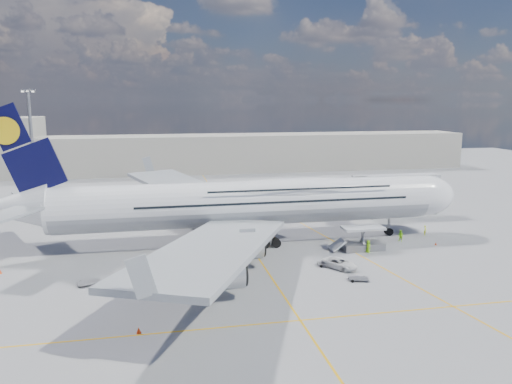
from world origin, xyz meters
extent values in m
plane|color=gray|center=(0.00, 0.00, 0.00)|extent=(300.00, 300.00, 0.00)
cube|color=#E1A10B|center=(0.00, 0.00, 0.01)|extent=(0.25, 220.00, 0.01)
cube|color=#E1A10B|center=(0.00, -20.00, 0.01)|extent=(120.00, 0.25, 0.01)
cube|color=#E1A10B|center=(14.00, 10.00, 0.01)|extent=(14.16, 99.06, 0.01)
cylinder|color=white|center=(0.00, 10.00, 6.80)|extent=(62.00, 7.20, 7.20)
cylinder|color=#9EA0A5|center=(0.00, 10.00, 6.65)|extent=(60.76, 7.13, 7.13)
ellipsoid|color=white|center=(8.00, 10.00, 8.78)|extent=(36.00, 6.84, 3.76)
ellipsoid|color=white|center=(31.00, 10.00, 6.80)|extent=(11.52, 7.20, 7.20)
ellipsoid|color=black|center=(34.24, 10.00, 7.40)|extent=(3.84, 4.16, 1.44)
cone|color=white|center=(-35.50, 10.00, 7.60)|extent=(10.00, 6.84, 6.84)
cube|color=black|center=(-33.50, 10.00, 16.40)|extent=(11.02, 0.46, 14.61)
cylinder|color=yellow|center=(-35.60, 10.00, 18.90)|extent=(4.00, 0.60, 4.00)
cube|color=#999EA3|center=(-8.00, 30.00, 5.60)|extent=(25.49, 39.15, 3.35)
cube|color=#999EA3|center=(-8.00, -10.00, 5.60)|extent=(25.49, 39.15, 3.35)
cylinder|color=#B7BABF|center=(-3.00, 22.50, 3.20)|extent=(5.20, 3.50, 3.50)
cylinder|color=#B7BABF|center=(-7.50, 33.00, 3.20)|extent=(5.20, 3.50, 3.50)
cylinder|color=#B7BABF|center=(-3.00, -2.50, 3.20)|extent=(5.20, 3.50, 3.50)
cylinder|color=#B7BABF|center=(-7.50, -13.00, 3.20)|extent=(5.20, 3.50, 3.50)
cylinder|color=gray|center=(25.00, 10.00, 2.20)|extent=(0.44, 0.44, 3.80)
cylinder|color=black|center=(25.00, 10.00, 0.65)|extent=(1.30, 0.90, 1.30)
cylinder|color=gray|center=(0.00, 10.00, 2.20)|extent=(0.56, 0.56, 3.80)
cylinder|color=black|center=(0.00, 13.20, 0.75)|extent=(1.50, 0.90, 1.50)
cube|color=#B7B7BC|center=(25.00, 18.60, 7.10)|extent=(3.00, 10.00, 2.60)
cube|color=#B7B7BC|center=(33.00, 23.60, 7.10)|extent=(18.00, 3.00, 2.60)
cylinder|color=gray|center=(27.00, 21.60, 3.55)|extent=(0.80, 0.80, 7.10)
cylinder|color=black|center=(27.00, 21.60, 0.45)|extent=(0.90, 0.80, 0.90)
cylinder|color=gray|center=(41.00, 23.60, 3.55)|extent=(1.00, 1.00, 7.10)
cube|color=gray|center=(41.00, 23.60, 0.40)|extent=(2.00, 2.00, 0.80)
cylinder|color=#B7B7BC|center=(25.00, 14.80, 7.10)|extent=(3.60, 3.60, 2.80)
cube|color=silver|center=(17.00, 2.90, 3.50)|extent=(6.50, 3.20, 0.35)
cube|color=gray|center=(17.00, 2.90, 0.55)|extent=(6.50, 3.20, 1.10)
cube|color=gray|center=(17.00, 2.90, 2.05)|extent=(0.22, 1.99, 3.00)
cylinder|color=black|center=(14.40, 1.70, 0.35)|extent=(0.70, 0.30, 0.70)
cube|color=silver|center=(12.80, 2.90, 1.00)|extent=(2.16, 2.60, 1.60)
cylinder|color=gray|center=(-40.00, 45.00, 12.50)|extent=(0.70, 0.70, 25.00)
cube|color=gray|center=(-40.00, 45.00, 25.20)|extent=(3.00, 0.40, 0.60)
cube|color=#B2AD9E|center=(0.00, 95.00, 6.00)|extent=(180.00, 16.00, 12.00)
cube|color=#193814|center=(40.00, 140.00, 4.00)|extent=(160.00, 6.00, 8.00)
cube|color=gray|center=(-17.15, -0.89, 0.30)|extent=(2.89, 2.26, 0.15)
cylinder|color=black|center=(-18.17, -1.40, 0.19)|extent=(0.38, 0.15, 0.38)
cylinder|color=black|center=(-16.12, -0.37, 0.19)|extent=(0.38, 0.15, 0.38)
cube|color=silver|center=(-17.15, -0.89, 0.98)|extent=(2.23, 1.92, 1.28)
cube|color=gray|center=(-12.69, -9.29, 0.32)|extent=(3.11, 2.43, 0.17)
cylinder|color=black|center=(-13.79, -9.84, 0.20)|extent=(0.40, 0.17, 0.40)
cylinder|color=black|center=(-11.58, -8.73, 0.20)|extent=(0.40, 0.17, 0.40)
cube|color=silver|center=(-12.69, -9.29, 1.06)|extent=(2.40, 2.06, 1.38)
cube|color=gray|center=(-9.98, 0.48, 0.31)|extent=(2.67, 1.48, 0.16)
cylinder|color=black|center=(-11.03, -0.05, 0.19)|extent=(0.39, 0.16, 0.39)
cylinder|color=black|center=(-8.93, 1.01, 0.19)|extent=(0.39, 0.16, 0.39)
cube|color=gray|center=(-23.42, -4.57, 0.33)|extent=(3.16, 2.21, 0.17)
cylinder|color=black|center=(-24.56, -5.15, 0.21)|extent=(0.42, 0.17, 0.42)
cylinder|color=black|center=(-22.27, -4.00, 0.21)|extent=(0.42, 0.17, 0.42)
cube|color=gray|center=(10.88, -10.05, 0.30)|extent=(2.84, 2.03, 0.15)
cylinder|color=black|center=(9.86, -10.56, 0.19)|extent=(0.38, 0.15, 0.38)
cylinder|color=black|center=(11.91, -9.53, 0.19)|extent=(0.38, 0.15, 0.38)
cube|color=gray|center=(8.95, -3.53, 0.33)|extent=(3.10, 2.02, 0.17)
cylinder|color=black|center=(7.81, -4.10, 0.21)|extent=(0.42, 0.17, 0.42)
cylinder|color=black|center=(10.10, -2.95, 0.21)|extent=(0.42, 0.17, 0.42)
cube|color=white|center=(-11.05, -1.31, 0.73)|extent=(2.95, 1.41, 1.36)
cube|color=black|center=(-11.05, -1.31, 1.57)|extent=(1.07, 1.27, 0.52)
cylinder|color=black|center=(-12.10, -1.89, 0.34)|extent=(0.67, 0.26, 0.67)
cylinder|color=black|center=(-10.01, -0.74, 0.34)|extent=(0.67, 0.26, 0.67)
cube|color=gray|center=(-4.93, 20.46, 1.00)|extent=(6.89, 4.10, 1.99)
cube|color=white|center=(-5.63, 20.46, 2.89)|extent=(5.29, 3.73, 2.19)
cube|color=white|center=(-2.44, 20.46, 1.89)|extent=(2.36, 2.70, 1.60)
cube|color=black|center=(-1.74, 20.46, 2.09)|extent=(0.70, 1.96, 0.90)
cylinder|color=black|center=(-2.74, 19.31, 0.55)|extent=(1.10, 0.35, 1.10)
cylinder|color=black|center=(-7.12, 21.61, 0.55)|extent=(1.10, 0.35, 1.10)
cube|color=red|center=(-5.63, 20.46, 2.19)|extent=(5.35, 3.79, 0.50)
cube|color=gray|center=(-9.12, 38.34, 0.93)|extent=(6.31, 3.18, 1.85)
cube|color=white|center=(-9.77, 38.34, 2.69)|extent=(4.77, 3.01, 2.04)
cube|color=white|center=(-6.81, 38.34, 1.76)|extent=(1.99, 2.38, 1.48)
cube|color=black|center=(-6.16, 38.34, 1.95)|extent=(0.44, 1.85, 0.83)
cylinder|color=black|center=(-7.08, 37.27, 0.51)|extent=(1.02, 0.32, 1.02)
cylinder|color=black|center=(-11.16, 39.41, 0.51)|extent=(1.02, 0.32, 1.02)
imported|color=silver|center=(10.21, -4.98, 0.72)|extent=(4.90, 5.67, 1.45)
imported|color=#D9E818|center=(31.13, 8.50, 0.88)|extent=(0.76, 0.75, 1.77)
imported|color=#A7FF1A|center=(25.06, 5.72, 0.97)|extent=(1.12, 1.19, 1.95)
imported|color=#AAEC18|center=(-10.61, -1.60, 0.92)|extent=(0.46, 1.08, 1.83)
imported|color=#95EC18|center=(17.22, 1.18, 0.98)|extent=(0.87, 1.09, 1.95)
imported|color=#DEFF1A|center=(-9.94, -4.73, 0.87)|extent=(1.23, 0.86, 1.74)
cone|color=red|center=(29.71, 2.68, 0.24)|extent=(0.37, 0.37, 0.48)
cube|color=red|center=(29.71, 2.68, 0.01)|extent=(0.32, 0.32, 0.03)
cone|color=red|center=(-1.74, 17.57, 0.27)|extent=(0.42, 0.42, 0.54)
cube|color=red|center=(-1.74, 17.57, 0.01)|extent=(0.37, 0.37, 0.03)
cone|color=red|center=(-7.78, 38.70, 0.30)|extent=(0.47, 0.47, 0.60)
cube|color=red|center=(-7.78, 38.70, 0.02)|extent=(0.41, 0.41, 0.03)
cone|color=red|center=(-1.94, 3.76, 0.31)|extent=(0.48, 0.48, 0.61)
cube|color=red|center=(-1.94, 3.76, 0.02)|extent=(0.42, 0.42, 0.03)
cone|color=red|center=(-16.90, -19.59, 0.32)|extent=(0.50, 0.50, 0.64)
cube|color=red|center=(-16.90, -19.59, 0.02)|extent=(0.43, 0.43, 0.03)
cone|color=red|center=(-35.82, 2.25, 0.31)|extent=(0.48, 0.48, 0.62)
cube|color=red|center=(-35.82, 2.25, 0.02)|extent=(0.42, 0.42, 0.03)
camera|label=1|loc=(-14.70, -68.07, 23.25)|focal=35.00mm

